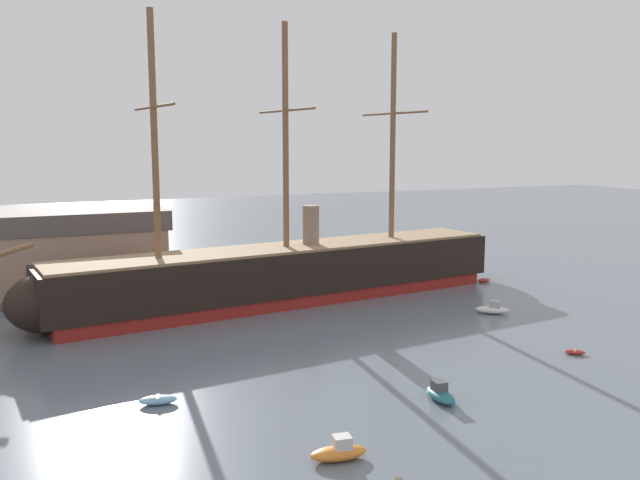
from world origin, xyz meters
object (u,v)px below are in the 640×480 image
(dinghy_far_right, at_px, (484,280))
(dinghy_distant_centre, at_px, (242,281))
(motorboat_near_centre, at_px, (440,394))
(seagull_in_flight, at_px, (317,193))
(motorboat_alongside_stern, at_px, (493,309))
(dinghy_mid_right, at_px, (575,352))
(tall_ship, at_px, (287,273))
(dinghy_mid_left, at_px, (158,400))
(motorboat_foreground_left, at_px, (339,451))
(motorboat_far_left, at_px, (28,319))

(dinghy_far_right, xyz_separation_m, dinghy_distant_centre, (-30.06, 12.81, 0.07))
(motorboat_near_centre, distance_m, seagull_in_flight, 21.92)
(dinghy_far_right, bearing_deg, seagull_in_flight, -154.22)
(motorboat_near_centre, height_order, motorboat_alongside_stern, motorboat_alongside_stern)
(dinghy_mid_right, xyz_separation_m, dinghy_far_right, (12.30, 28.37, 0.02))
(dinghy_mid_right, bearing_deg, seagull_in_flight, 145.80)
(tall_ship, bearing_deg, seagull_in_flight, -101.40)
(dinghy_mid_left, distance_m, dinghy_mid_right, 36.23)
(motorboat_near_centre, xyz_separation_m, motorboat_alongside_stern, (19.55, 18.36, 0.03))
(motorboat_alongside_stern, bearing_deg, seagull_in_flight, -176.65)
(dinghy_mid_left, bearing_deg, motorboat_foreground_left, -57.76)
(dinghy_mid_left, xyz_separation_m, motorboat_far_left, (-8.16, 27.46, 0.17))
(motorboat_alongside_stern, bearing_deg, tall_ship, 141.75)
(seagull_in_flight, bearing_deg, motorboat_alongside_stern, 3.35)
(motorboat_foreground_left, bearing_deg, motorboat_far_left, 112.02)
(dinghy_distant_centre, bearing_deg, tall_ship, -82.16)
(motorboat_foreground_left, xyz_separation_m, dinghy_mid_right, (27.84, 9.13, -0.30))
(motorboat_alongside_stern, height_order, motorboat_far_left, motorboat_alongside_stern)
(dinghy_mid_right, height_order, dinghy_far_right, dinghy_far_right)
(dinghy_mid_left, relative_size, motorboat_far_left, 0.83)
(motorboat_near_centre, height_order, seagull_in_flight, seagull_in_flight)
(motorboat_near_centre, bearing_deg, motorboat_far_left, 127.55)
(dinghy_far_right, bearing_deg, dinghy_distant_centre, 156.91)
(motorboat_near_centre, bearing_deg, dinghy_mid_right, 13.13)
(motorboat_foreground_left, height_order, dinghy_mid_left, motorboat_foreground_left)
(motorboat_foreground_left, relative_size, motorboat_alongside_stern, 0.97)
(seagull_in_flight, bearing_deg, motorboat_near_centre, -82.58)
(motorboat_foreground_left, distance_m, dinghy_mid_right, 29.30)
(dinghy_mid_left, distance_m, seagull_in_flight, 23.54)
(dinghy_mid_left, height_order, seagull_in_flight, seagull_in_flight)
(tall_ship, distance_m, motorboat_foreground_left, 40.03)
(motorboat_alongside_stern, height_order, dinghy_distant_centre, motorboat_alongside_stern)
(tall_ship, distance_m, dinghy_mid_right, 33.34)
(dinghy_mid_right, distance_m, seagull_in_flight, 27.11)
(dinghy_mid_left, height_order, dinghy_far_right, dinghy_mid_left)
(motorboat_alongside_stern, relative_size, dinghy_distant_centre, 1.35)
(motorboat_far_left, bearing_deg, dinghy_mid_left, -73.44)
(motorboat_alongside_stern, bearing_deg, dinghy_distant_centre, 127.06)
(dinghy_far_right, bearing_deg, motorboat_alongside_stern, -125.07)
(tall_ship, bearing_deg, motorboat_far_left, 175.37)
(dinghy_mid_left, height_order, motorboat_alongside_stern, motorboat_alongside_stern)
(dinghy_distant_centre, bearing_deg, motorboat_foreground_left, -101.33)
(tall_ship, distance_m, motorboat_near_centre, 33.15)
(motorboat_near_centre, bearing_deg, dinghy_far_right, 47.77)
(motorboat_foreground_left, bearing_deg, seagull_in_flight, 68.97)
(dinghy_far_right, distance_m, dinghy_distant_centre, 32.68)
(motorboat_near_centre, xyz_separation_m, dinghy_distant_centre, (-0.69, 45.16, -0.19))
(tall_ship, xyz_separation_m, motorboat_alongside_stern, (18.57, -14.64, -2.96))
(dinghy_mid_right, xyz_separation_m, motorboat_alongside_stern, (2.48, 14.39, 0.31))
(motorboat_alongside_stern, bearing_deg, motorboat_near_centre, -136.79)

